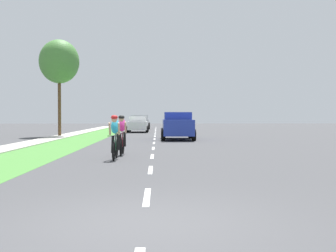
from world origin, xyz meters
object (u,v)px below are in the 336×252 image
Objects in this scene: suv_blue at (177,125)px; pickup_silver at (140,122)px; cyclist_lead at (115,137)px; cyclist_trailing at (122,134)px; street_tree_near at (59,62)px; sedan_white at (138,124)px.

pickup_silver is (-3.34, 21.45, -0.12)m from suv_blue.
suv_blue is at bearing 77.38° from cyclist_lead.
pickup_silver is at bearing 91.07° from cyclist_trailing.
pickup_silver is 18.41m from street_tree_near.
cyclist_lead is 18.80m from street_tree_near.
suv_blue is (2.73, 10.82, 0.14)m from cyclist_trailing.
cyclist_lead is 0.40× the size of sedan_white.
sedan_white is at bearing 90.81° from cyclist_lead.
pickup_silver reaches higher than cyclist_trailing.
street_tree_near is at bearing -125.13° from sedan_white.
cyclist_lead is 12.93m from suv_blue.
pickup_silver is at bearing 90.86° from cyclist_lead.
suv_blue is 0.64× the size of street_tree_near.
cyclist_trailing is at bearing -68.51° from street_tree_near.
cyclist_lead is at bearing -92.92° from cyclist_trailing.
cyclist_trailing is at bearing -88.90° from sedan_white.
suv_blue is 0.92× the size of pickup_silver.
cyclist_trailing is 32.28m from pickup_silver.
pickup_silver is (-0.60, 32.27, 0.02)m from cyclist_trailing.
pickup_silver reaches higher than cyclist_lead.
cyclist_trailing is at bearing -88.93° from pickup_silver.
cyclist_lead and cyclist_trailing have the same top height.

